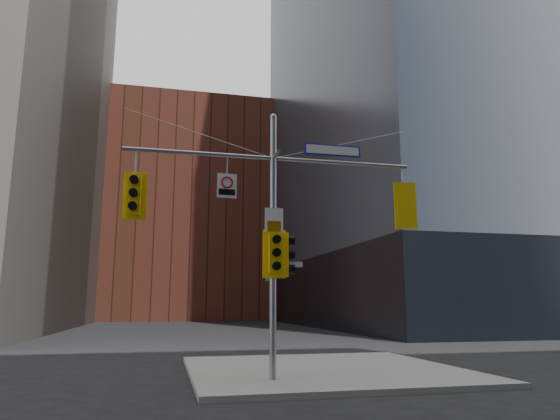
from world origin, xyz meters
name	(u,v)px	position (x,y,z in m)	size (l,w,h in m)	color
ground	(292,400)	(0.00, 0.00, 0.00)	(160.00, 160.00, 0.00)	black
sidewalk_corner	(323,370)	(2.00, 4.00, 0.07)	(8.00, 8.00, 0.15)	gray
podium_ne	(490,293)	(28.00, 32.00, 3.00)	(36.40, 36.40, 6.00)	black
brick_midrise	(187,215)	(0.00, 58.00, 14.00)	(26.00, 20.00, 28.00)	brown
signal_assembly	(273,215)	(0.00, 1.99, 4.42)	(8.00, 0.80, 7.30)	#93969B
traffic_light_west_arm	(134,194)	(-3.64, 2.01, 4.80)	(0.60, 0.49, 1.26)	yellow
traffic_light_east_arm	(403,207)	(3.85, 1.99, 4.80)	(0.64, 0.55, 1.35)	yellow
traffic_light_pole_side	(285,255)	(0.33, 1.99, 3.34)	(0.49, 0.42, 1.17)	yellow
traffic_light_pole_front	(275,253)	(0.00, 1.73, 3.35)	(0.61, 0.49, 1.28)	yellow
street_sign_blade	(333,150)	(1.73, 2.00, 6.35)	(1.68, 0.05, 0.33)	navy
regulatory_sign_arm	(227,185)	(-1.27, 1.97, 5.17)	(0.53, 0.10, 0.66)	silver
regulatory_sign_pole	(274,221)	(0.00, 1.88, 4.23)	(0.50, 0.04, 0.65)	silver
street_blade_ew	(289,264)	(0.45, 2.00, 3.08)	(0.72, 0.05, 0.14)	silver
street_blade_ns	(269,278)	(0.00, 2.45, 2.74)	(0.09, 0.73, 0.15)	#145926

